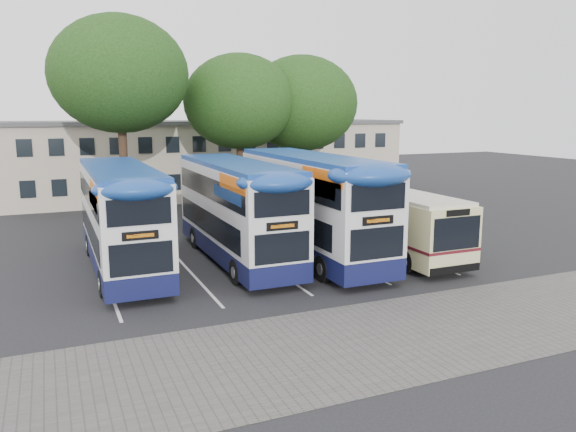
{
  "coord_description": "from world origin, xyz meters",
  "views": [
    {
      "loc": [
        -12.62,
        -18.82,
        6.83
      ],
      "look_at": [
        -2.41,
        5.0,
        2.05
      ],
      "focal_mm": 35.0,
      "sensor_mm": 36.0,
      "label": 1
    }
  ],
  "objects_px": {
    "tree_mid": "(239,102)",
    "bus_dd_left": "(121,213)",
    "lamp_post": "(312,136)",
    "tree_right": "(301,104)",
    "bus_single": "(385,217)",
    "bus_dd_right": "(311,202)",
    "tree_left": "(119,75)",
    "bus_dd_mid": "(236,207)"
  },
  "relations": [
    {
      "from": "tree_left",
      "to": "tree_right",
      "type": "relative_size",
      "value": 1.15
    },
    {
      "from": "tree_right",
      "to": "bus_single",
      "type": "height_order",
      "value": "tree_right"
    },
    {
      "from": "tree_mid",
      "to": "bus_dd_left",
      "type": "relative_size",
      "value": 0.98
    },
    {
      "from": "lamp_post",
      "to": "tree_right",
      "type": "bearing_deg",
      "value": -136.46
    },
    {
      "from": "bus_dd_right",
      "to": "bus_single",
      "type": "xyz_separation_m",
      "value": [
        3.83,
        -0.49,
        -0.91
      ]
    },
    {
      "from": "bus_dd_left",
      "to": "bus_dd_mid",
      "type": "xyz_separation_m",
      "value": [
        5.1,
        -0.48,
        0.03
      ]
    },
    {
      "from": "bus_single",
      "to": "bus_dd_right",
      "type": "bearing_deg",
      "value": 172.69
    },
    {
      "from": "lamp_post",
      "to": "bus_dd_mid",
      "type": "distance_m",
      "value": 18.08
    },
    {
      "from": "bus_dd_left",
      "to": "bus_dd_mid",
      "type": "relative_size",
      "value": 0.99
    },
    {
      "from": "lamp_post",
      "to": "bus_dd_left",
      "type": "relative_size",
      "value": 0.83
    },
    {
      "from": "bus_dd_right",
      "to": "bus_single",
      "type": "distance_m",
      "value": 3.97
    },
    {
      "from": "lamp_post",
      "to": "tree_mid",
      "type": "relative_size",
      "value": 0.84
    },
    {
      "from": "tree_right",
      "to": "bus_dd_left",
      "type": "xyz_separation_m",
      "value": [
        -14.27,
        -12.33,
        -4.95
      ]
    },
    {
      "from": "tree_mid",
      "to": "bus_single",
      "type": "height_order",
      "value": "tree_mid"
    },
    {
      "from": "lamp_post",
      "to": "bus_dd_right",
      "type": "height_order",
      "value": "lamp_post"
    },
    {
      "from": "bus_dd_right",
      "to": "bus_single",
      "type": "bearing_deg",
      "value": -7.31
    },
    {
      "from": "tree_mid",
      "to": "bus_dd_mid",
      "type": "xyz_separation_m",
      "value": [
        -4.17,
        -11.82,
        -5.0
      ]
    },
    {
      "from": "bus_single",
      "to": "bus_dd_left",
      "type": "bearing_deg",
      "value": 171.75
    },
    {
      "from": "tree_left",
      "to": "bus_dd_right",
      "type": "distance_m",
      "value": 14.71
    },
    {
      "from": "bus_dd_left",
      "to": "bus_single",
      "type": "xyz_separation_m",
      "value": [
        12.37,
        -1.79,
        -0.74
      ]
    },
    {
      "from": "bus_dd_mid",
      "to": "bus_dd_left",
      "type": "bearing_deg",
      "value": 174.65
    },
    {
      "from": "bus_dd_left",
      "to": "bus_dd_right",
      "type": "height_order",
      "value": "bus_dd_right"
    },
    {
      "from": "tree_right",
      "to": "bus_dd_mid",
      "type": "distance_m",
      "value": 16.51
    },
    {
      "from": "tree_mid",
      "to": "tree_right",
      "type": "bearing_deg",
      "value": 11.21
    },
    {
      "from": "tree_right",
      "to": "lamp_post",
      "type": "bearing_deg",
      "value": 43.54
    },
    {
      "from": "bus_single",
      "to": "tree_left",
      "type": "bearing_deg",
      "value": 133.01
    },
    {
      "from": "tree_mid",
      "to": "bus_dd_mid",
      "type": "height_order",
      "value": "tree_mid"
    },
    {
      "from": "tree_right",
      "to": "tree_mid",
      "type": "bearing_deg",
      "value": -168.79
    },
    {
      "from": "bus_dd_right",
      "to": "bus_single",
      "type": "height_order",
      "value": "bus_dd_right"
    },
    {
      "from": "lamp_post",
      "to": "tree_right",
      "type": "relative_size",
      "value": 0.83
    },
    {
      "from": "bus_dd_left",
      "to": "bus_dd_mid",
      "type": "bearing_deg",
      "value": -5.35
    },
    {
      "from": "lamp_post",
      "to": "bus_single",
      "type": "bearing_deg",
      "value": -102.55
    },
    {
      "from": "tree_left",
      "to": "bus_single",
      "type": "bearing_deg",
      "value": -46.99
    },
    {
      "from": "bus_single",
      "to": "tree_right",
      "type": "bearing_deg",
      "value": 82.34
    },
    {
      "from": "tree_left",
      "to": "tree_mid",
      "type": "height_order",
      "value": "tree_left"
    },
    {
      "from": "tree_right",
      "to": "bus_dd_right",
      "type": "relative_size",
      "value": 0.93
    },
    {
      "from": "lamp_post",
      "to": "tree_right",
      "type": "distance_m",
      "value": 3.23
    },
    {
      "from": "tree_left",
      "to": "bus_dd_mid",
      "type": "distance_m",
      "value": 12.79
    },
    {
      "from": "tree_right",
      "to": "bus_dd_left",
      "type": "bearing_deg",
      "value": -139.16
    },
    {
      "from": "lamp_post",
      "to": "bus_dd_right",
      "type": "distance_m",
      "value": 16.98
    },
    {
      "from": "tree_left",
      "to": "bus_single",
      "type": "relative_size",
      "value": 1.18
    },
    {
      "from": "tree_mid",
      "to": "bus_dd_left",
      "type": "bearing_deg",
      "value": -129.24
    }
  ]
}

